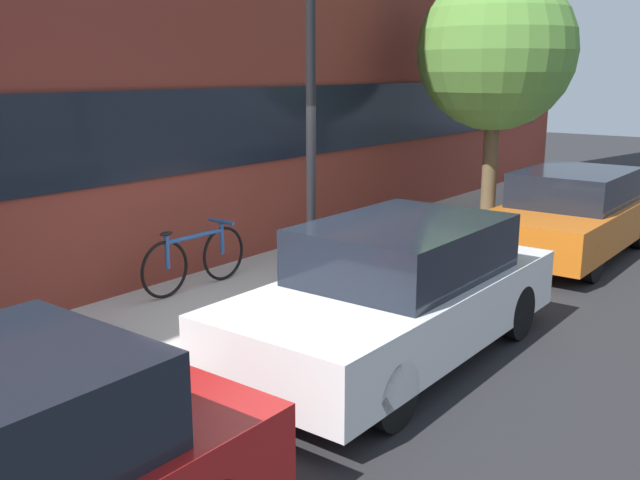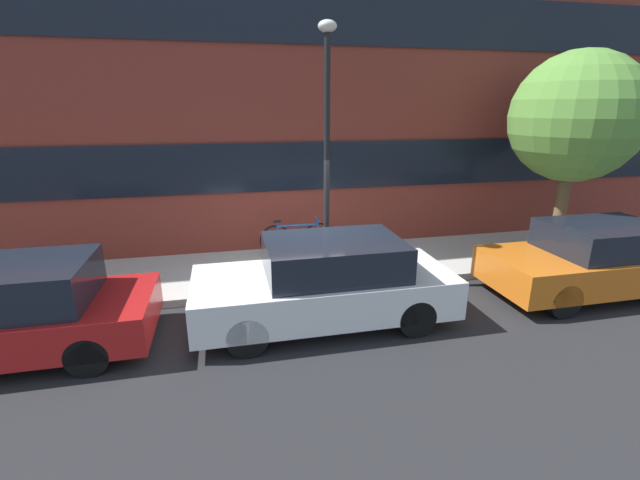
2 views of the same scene
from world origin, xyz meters
name	(u,v)px [view 2 (image 2 of 2)]	position (x,y,z in m)	size (l,w,h in m)	color
ground_plane	(297,296)	(0.00, 0.00, 0.00)	(56.00, 56.00, 0.00)	#232326
sidewalk_strip	(287,269)	(0.00, 1.26, 0.07)	(28.00, 2.52, 0.15)	#B2AFA8
rowhouse_facade	(271,42)	(0.00, 2.97, 4.77)	(28.00, 1.02, 9.53)	maroon
parked_car_red	(8,312)	(-4.28, -1.05, 0.66)	(3.96, 1.73, 1.37)	#AD1919
parked_car_white	(326,282)	(0.32, -1.05, 0.69)	(4.16, 1.74, 1.40)	silver
parked_car_orange	(596,259)	(5.53, -1.05, 0.67)	(4.00, 1.70, 1.35)	#D16619
fire_hydrant	(50,279)	(-4.28, 0.49, 0.54)	(0.56, 0.31, 0.78)	gold
bicycle	(297,237)	(0.36, 1.98, 0.56)	(1.72, 0.44, 0.83)	black
street_tree	(576,118)	(6.09, 0.61, 3.19)	(2.69, 2.69, 4.40)	brown
lamp_post	(327,131)	(0.64, 0.32, 3.01)	(0.32, 0.32, 4.65)	black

